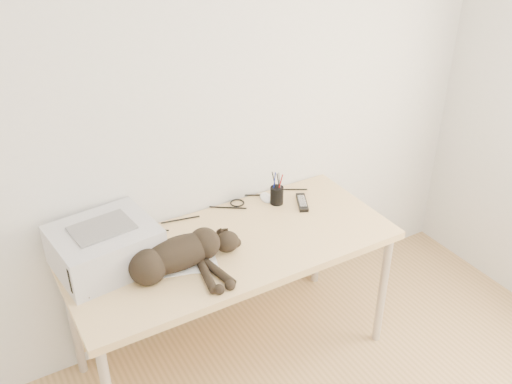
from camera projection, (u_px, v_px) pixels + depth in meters
wall_back at (194, 111)px, 2.75m from camera, size 3.50×0.00×3.50m
desk at (224, 256)px, 2.89m from camera, size 1.60×0.70×0.74m
printer at (105, 247)px, 2.57m from camera, size 0.48×0.42×0.21m
papers at (181, 261)px, 2.64m from camera, size 0.37×0.32×0.01m
cat at (175, 257)px, 2.54m from camera, size 0.74×0.34×0.17m
mug at (148, 238)px, 2.73m from camera, size 0.13×0.13×0.08m
pen_cup at (277, 195)px, 3.06m from camera, size 0.07×0.07×0.18m
remote_grey at (165, 245)px, 2.73m from camera, size 0.08×0.18×0.02m
remote_black at (302, 202)px, 3.07m from camera, size 0.12×0.18×0.02m
mouse at (266, 196)px, 3.12m from camera, size 0.09×0.12×0.04m
cable_tangle at (204, 213)px, 2.99m from camera, size 1.36×0.08×0.01m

